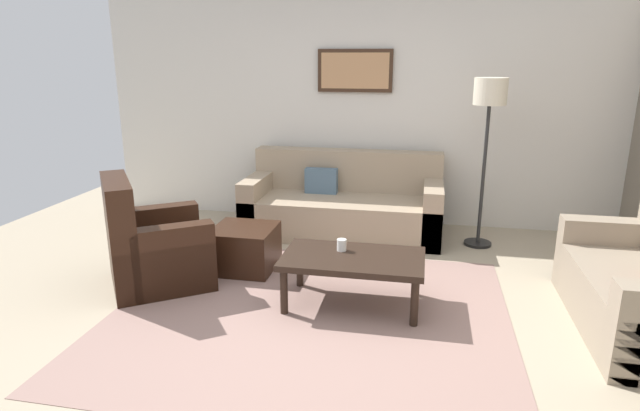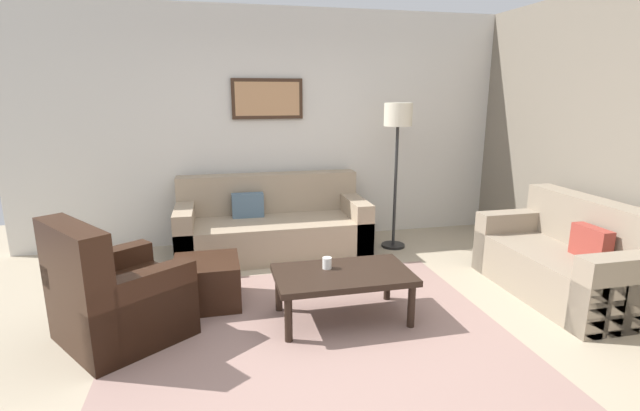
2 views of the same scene
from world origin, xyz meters
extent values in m
plane|color=tan|center=(0.00, 0.00, 0.00)|extent=(8.00, 8.00, 0.00)
cube|color=silver|center=(0.00, 2.60, 1.40)|extent=(6.00, 0.12, 2.80)
cube|color=gray|center=(0.00, 0.00, 0.00)|extent=(3.00, 2.68, 0.01)
cube|color=gray|center=(-0.05, 1.98, 0.21)|extent=(2.13, 0.94, 0.42)
cube|color=gray|center=(-0.05, 2.33, 0.44)|extent=(2.13, 0.24, 0.88)
cube|color=gray|center=(-1.02, 1.98, 0.31)|extent=(0.20, 0.94, 0.62)
cube|color=gray|center=(0.92, 1.98, 0.31)|extent=(0.20, 0.94, 0.62)
cube|color=slate|center=(-0.32, 2.11, 0.56)|extent=(0.36, 0.12, 0.28)
cube|color=gray|center=(2.38, 0.27, 0.21)|extent=(0.84, 1.56, 0.42)
cube|color=gray|center=(2.68, 0.27, 0.44)|extent=(0.24, 1.56, 0.88)
cube|color=gray|center=(2.38, 0.95, 0.31)|extent=(0.84, 0.20, 0.62)
cube|color=gray|center=(2.38, -0.41, 0.31)|extent=(0.84, 0.20, 0.62)
cube|color=#99382D|center=(2.46, 0.06, 0.56)|extent=(0.12, 0.36, 0.28)
cube|color=black|center=(-1.39, 0.36, 0.22)|extent=(1.12, 1.12, 0.44)
cube|color=black|center=(-1.64, 0.19, 0.47)|extent=(0.63, 0.77, 0.95)
cube|color=black|center=(-1.21, 0.10, 0.30)|extent=(0.74, 0.60, 0.60)
cube|color=black|center=(-1.58, 0.62, 0.30)|extent=(0.74, 0.60, 0.60)
cube|color=black|center=(-0.78, 0.80, 0.20)|extent=(0.56, 0.56, 0.40)
cylinder|color=black|center=(-0.19, 0.00, 0.18)|extent=(0.06, 0.06, 0.36)
cylinder|color=black|center=(0.79, 0.00, 0.18)|extent=(0.06, 0.06, 0.36)
cylinder|color=black|center=(-0.19, 0.52, 0.18)|extent=(0.06, 0.06, 0.36)
cylinder|color=black|center=(0.79, 0.52, 0.18)|extent=(0.06, 0.06, 0.36)
cube|color=black|center=(0.30, 0.26, 0.39)|extent=(1.10, 0.64, 0.05)
cylinder|color=white|center=(0.19, 0.36, 0.46)|extent=(0.08, 0.08, 0.09)
cylinder|color=black|center=(1.40, 1.89, 0.01)|extent=(0.28, 0.28, 0.03)
cylinder|color=#262626|center=(1.40, 1.89, 0.72)|extent=(0.04, 0.04, 1.45)
cylinder|color=beige|center=(1.40, 1.89, 1.58)|extent=(0.32, 0.32, 0.26)
cube|color=#382316|center=(-0.01, 2.52, 1.75)|extent=(0.84, 0.04, 0.47)
cube|color=tan|center=(-0.01, 2.50, 1.75)|extent=(0.76, 0.01, 0.39)
camera|label=1|loc=(0.80, -3.56, 1.91)|focal=29.70mm
camera|label=2|loc=(-0.66, -3.07, 1.81)|focal=25.70mm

